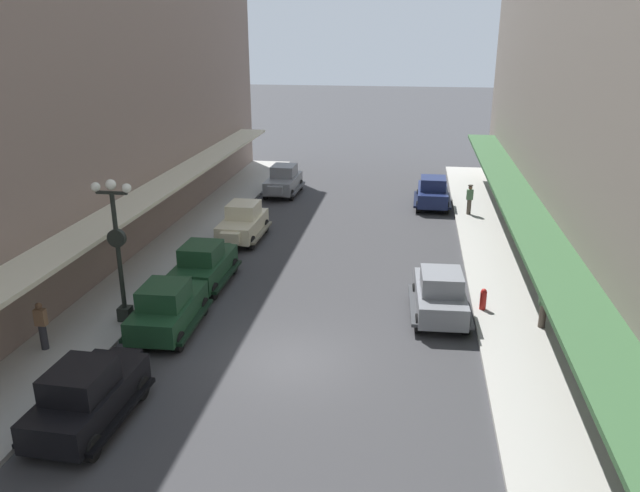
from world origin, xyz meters
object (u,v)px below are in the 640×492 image
Objects in this scene: parked_car_0 at (283,180)px; parked_car_1 at (87,394)px; pedestrian_2 at (544,305)px; parked_car_3 at (243,221)px; pedestrian_0 at (42,325)px; pedestrian_1 at (470,199)px; parked_car_2 at (440,293)px; lamp_post_with_clock at (118,245)px; parked_car_6 at (433,191)px; parked_car_5 at (168,306)px; fire_hydrant at (483,299)px; parked_car_4 at (204,263)px.

parked_car_0 and parked_car_1 have the same top height.
parked_car_3 is at bearing 147.88° from pedestrian_2.
pedestrian_0 is 23.30m from pedestrian_1.
parked_car_2 is 13.63m from pedestrian_0.
parked_car_6 is at bearing 57.19° from lamp_post_with_clock.
parked_car_5 is at bearing -171.33° from pedestrian_2.
parked_car_0 and parked_car_2 have the same top height.
parked_car_2 and parked_car_3 have the same top height.
lamp_post_with_clock reaches higher than parked_car_2.
pedestrian_1 is (11.48, 5.78, 0.07)m from parked_car_3.
parked_car_5 reaches higher than pedestrian_0.
pedestrian_2 is at bearing -10.08° from parked_car_2.
parked_car_2 is 2.59× the size of pedestrian_1.
pedestrian_0 reaches higher than fire_hydrant.
parked_car_0 is at bearing 124.20° from fire_hydrant.
fire_hydrant is 0.50× the size of pedestrian_0.
parked_car_2 is at bearing 20.05° from pedestrian_0.
pedestrian_2 is at bearing -32.12° from parked_car_3.
pedestrian_0 is at bearing -117.94° from parked_car_4.
lamp_post_with_clock is 20.48m from pedestrian_1.
parked_car_4 is at bearing 90.35° from parked_car_1.
parked_car_6 is (9.50, 13.44, 0.00)m from parked_car_4.
pedestrian_2 is at bearing -53.40° from parked_car_0.
parked_car_3 is at bearing -141.60° from parked_car_6.
parked_car_6 is 5.21× the size of fire_hydrant.
lamp_post_with_clock reaches higher than pedestrian_1.
parked_car_0 is 19.41m from fire_hydrant.
parked_car_0 is at bearing 89.29° from parked_car_4.
parked_car_0 is at bearing 80.64° from pedestrian_0.
pedestrian_1 is (11.40, 15.89, 0.07)m from parked_car_5.
parked_car_0 is 9.11m from parked_car_3.
parked_car_2 is 1.01× the size of parked_car_3.
pedestrian_0 is at bearing 134.58° from parked_car_1.
parked_car_2 is 1.76m from fire_hydrant.
lamp_post_with_clock reaches higher than parked_car_6.
lamp_post_with_clock is (-11.13, -2.27, 2.04)m from parked_car_2.
parked_car_4 is (-0.19, -15.03, 0.00)m from parked_car_0.
parked_car_6 is at bearing 139.02° from pedestrian_1.
parked_car_5 is 19.97m from parked_car_6.
lamp_post_with_clock reaches higher than parked_car_5.
parked_car_6 is at bearing 67.80° from parked_car_1.
parked_car_3 and parked_car_5 have the same top height.
fire_hydrant is 15.35m from pedestrian_0.
parked_car_2 is at bearing 15.47° from parked_car_5.
parked_car_5 is 0.83× the size of lamp_post_with_clock.
parked_car_2 is 11.54m from lamp_post_with_clock.
parked_car_3 is 0.99× the size of parked_car_5.
lamp_post_with_clock is 6.29× the size of fire_hydrant.
parked_car_1 is 2.62× the size of pedestrian_0.
parked_car_1 and parked_car_3 have the same top height.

